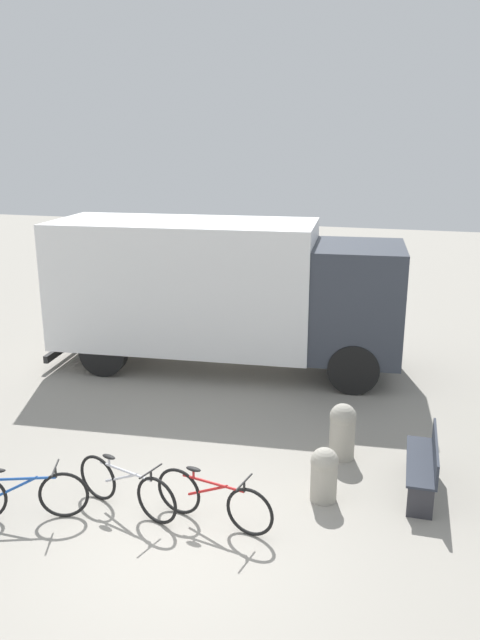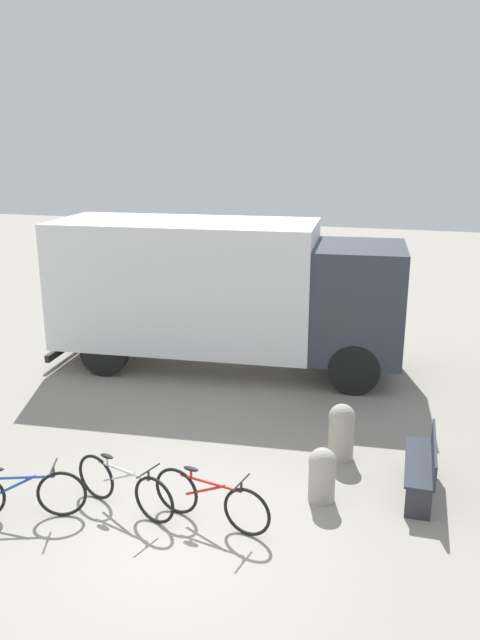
# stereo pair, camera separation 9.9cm
# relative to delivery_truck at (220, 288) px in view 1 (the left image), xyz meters

# --- Properties ---
(ground_plane) EXTENTS (60.00, 60.00, 0.00)m
(ground_plane) POSITION_rel_delivery_truck_xyz_m (1.40, -6.24, -1.78)
(ground_plane) COLOR gray
(delivery_truck) EXTENTS (7.69, 3.02, 3.20)m
(delivery_truck) POSITION_rel_delivery_truck_xyz_m (0.00, 0.00, 0.00)
(delivery_truck) COLOR white
(delivery_truck) RESTS_ON ground
(park_bench) EXTENTS (0.43, 1.53, 0.81)m
(park_bench) POSITION_rel_delivery_truck_xyz_m (4.40, -4.10, -1.32)
(park_bench) COLOR #282D38
(park_bench) RESTS_ON ground
(bicycle_near) EXTENTS (1.63, 0.69, 0.75)m
(bicycle_near) POSITION_rel_delivery_truck_xyz_m (-0.69, -6.31, -1.42)
(bicycle_near) COLOR black
(bicycle_near) RESTS_ON ground
(bicycle_middle) EXTENTS (1.67, 0.60, 0.75)m
(bicycle_middle) POSITION_rel_delivery_truck_xyz_m (0.53, -5.75, -1.42)
(bicycle_middle) COLOR black
(bicycle_middle) RESTS_ON ground
(bicycle_far) EXTENTS (1.70, 0.49, 0.75)m
(bicycle_far) POSITION_rel_delivery_truck_xyz_m (1.75, -5.71, -1.42)
(bicycle_far) COLOR black
(bicycle_far) RESTS_ON ground
(bollard_near_bench) EXTENTS (0.39, 0.39, 0.79)m
(bollard_near_bench) POSITION_rel_delivery_truck_xyz_m (3.05, -4.73, -1.36)
(bollard_near_bench) COLOR #9E998C
(bollard_near_bench) RESTS_ON ground
(bollard_far_bench) EXTENTS (0.42, 0.42, 0.91)m
(bollard_far_bench) POSITION_rel_delivery_truck_xyz_m (3.14, -3.45, -1.29)
(bollard_far_bench) COLOR #9E998C
(bollard_far_bench) RESTS_ON ground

